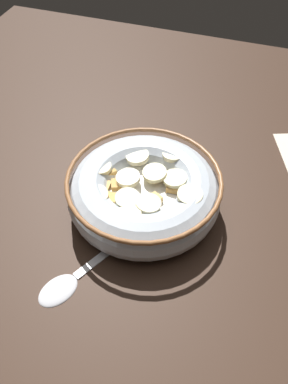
{
  "coord_description": "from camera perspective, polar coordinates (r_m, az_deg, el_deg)",
  "views": [
    {
      "loc": [
        -32.41,
        -10.83,
        41.75
      ],
      "look_at": [
        0.0,
        0.0,
        3.0
      ],
      "focal_mm": 37.2,
      "sensor_mm": 36.0,
      "label": 1
    }
  ],
  "objects": [
    {
      "name": "cereal_bowl",
      "position": [
        0.52,
        -0.02,
        0.09
      ],
      "size": [
        19.91,
        19.91,
        5.89
      ],
      "color": "#B2BCC6",
      "rests_on": "ground_plane"
    },
    {
      "name": "spoon",
      "position": [
        0.48,
        -10.82,
        -12.42
      ],
      "size": [
        13.93,
        8.67,
        0.8
      ],
      "color": "silver",
      "rests_on": "ground_plane"
    },
    {
      "name": "ground_plane",
      "position": [
        0.55,
        -0.0,
        -2.77
      ],
      "size": [
        98.42,
        98.42,
        2.0
      ],
      "primitive_type": "cube",
      "color": "#332116"
    }
  ]
}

